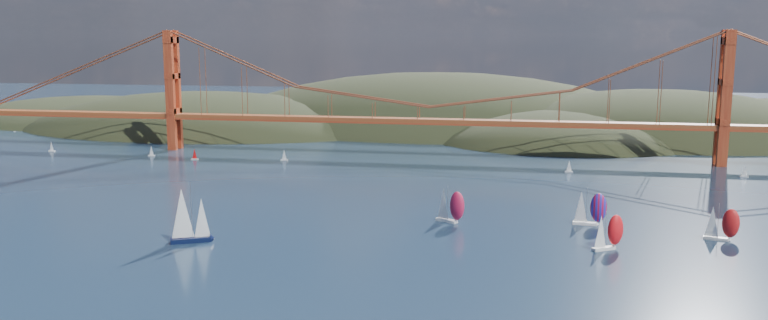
{
  "coord_description": "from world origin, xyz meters",
  "views": [
    {
      "loc": [
        40.57,
        -143.02,
        52.84
      ],
      "look_at": [
        -3.39,
        90.0,
        13.17
      ],
      "focal_mm": 35.0,
      "sensor_mm": 36.0,
      "label": 1
    }
  ],
  "objects_px": {
    "racer_0": "(450,205)",
    "racer_1": "(608,231)",
    "racer_2": "(721,223)",
    "racer_rwb": "(589,208)",
    "sloop_navy": "(188,216)"
  },
  "relations": [
    {
      "from": "racer_0",
      "to": "racer_rwb",
      "type": "relative_size",
      "value": 1.0
    },
    {
      "from": "sloop_navy",
      "to": "racer_0",
      "type": "xyz_separation_m",
      "value": [
        64.07,
        33.34,
        -1.99
      ]
    },
    {
      "from": "racer_2",
      "to": "racer_rwb",
      "type": "distance_m",
      "value": 33.94
    },
    {
      "from": "racer_0",
      "to": "sloop_navy",
      "type": "bearing_deg",
      "value": -124.34
    },
    {
      "from": "sloop_navy",
      "to": "racer_0",
      "type": "bearing_deg",
      "value": 0.86
    },
    {
      "from": "racer_0",
      "to": "racer_1",
      "type": "relative_size",
      "value": 1.06
    },
    {
      "from": "sloop_navy",
      "to": "racer_0",
      "type": "relative_size",
      "value": 1.5
    },
    {
      "from": "sloop_navy",
      "to": "racer_0",
      "type": "distance_m",
      "value": 72.25
    },
    {
      "from": "racer_0",
      "to": "racer_2",
      "type": "xyz_separation_m",
      "value": [
        71.23,
        -5.83,
        -0.35
      ]
    },
    {
      "from": "sloop_navy",
      "to": "racer_1",
      "type": "height_order",
      "value": "sloop_navy"
    },
    {
      "from": "racer_1",
      "to": "racer_rwb",
      "type": "distance_m",
      "value": 24.6
    },
    {
      "from": "sloop_navy",
      "to": "racer_2",
      "type": "bearing_deg",
      "value": -15.13
    },
    {
      "from": "racer_2",
      "to": "racer_rwb",
      "type": "height_order",
      "value": "racer_rwb"
    },
    {
      "from": "racer_rwb",
      "to": "racer_0",
      "type": "bearing_deg",
      "value": -167.72
    },
    {
      "from": "racer_0",
      "to": "racer_rwb",
      "type": "distance_m",
      "value": 39.04
    }
  ]
}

